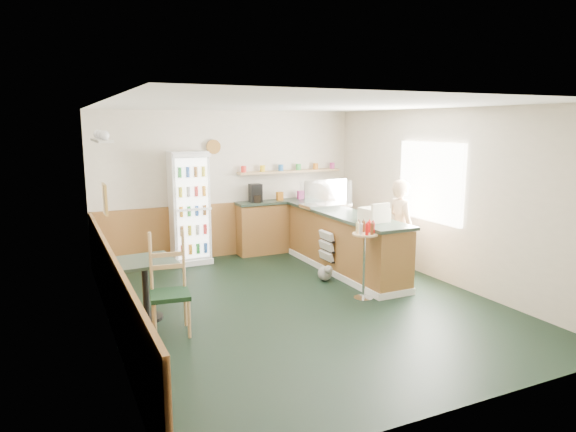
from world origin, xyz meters
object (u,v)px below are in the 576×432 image
cafe_table (145,278)px  shopkeeper (401,228)px  condiment_stand (365,248)px  cash_register (374,215)px  cafe_chair (168,280)px  display_case (326,194)px  drinks_fridge (190,208)px

cafe_table → shopkeeper: bearing=2.4°
cafe_table → condiment_stand: bearing=-10.3°
cash_register → cafe_chair: bearing=-176.7°
condiment_stand → cafe_chair: (-2.76, 0.04, -0.12)m
display_case → cash_register: display_case is taller
cash_register → cafe_chair: size_ratio=0.31×
drinks_fridge → cafe_chair: (-1.04, -2.93, -0.36)m
cafe_chair → display_case: bearing=38.5°
cash_register → shopkeeper: size_ratio=0.23×
drinks_fridge → display_case: 2.42m
cash_register → condiment_stand: (-0.46, -0.46, -0.37)m
drinks_fridge → cash_register: size_ratio=5.40×
display_case → cafe_table: size_ratio=1.07×
shopkeeper → cafe_chair: shopkeeper is taller
shopkeeper → cafe_chair: 3.98m
drinks_fridge → display_case: bearing=-25.2°
cafe_table → drinks_fridge: bearing=63.4°
shopkeeper → cafe_table: 4.11m
cafe_table → cash_register: bearing=-1.2°
drinks_fridge → display_case: size_ratio=2.38×
display_case → cafe_table: display_case is taller
cash_register → condiment_stand: 0.75m
drinks_fridge → cash_register: (2.18, -2.51, 0.12)m
display_case → shopkeeper: bearing=-60.6°
condiment_stand → display_case: bearing=76.6°
cash_register → shopkeeper: (0.70, 0.24, -0.32)m
condiment_stand → cafe_table: bearing=169.7°
cafe_chair → drinks_fridge: bearing=78.3°
drinks_fridge → cafe_chair: bearing=-109.5°
drinks_fridge → cafe_table: bearing=-116.6°
cafe_chair → condiment_stand: bearing=7.0°
display_case → shopkeeper: (0.70, -1.24, -0.45)m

